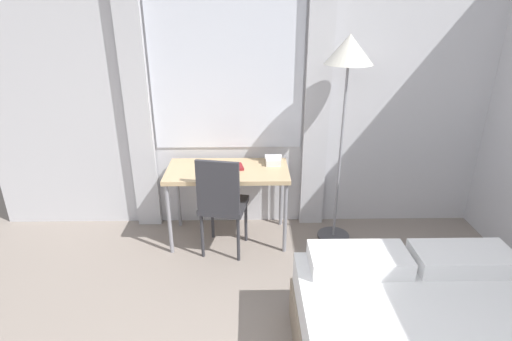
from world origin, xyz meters
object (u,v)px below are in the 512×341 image
object	(u,v)px
desk_chair	(222,201)
telephone	(273,160)
book	(229,167)
standing_lamp	(348,66)
desk	(228,175)

from	to	relation	value
desk_chair	telephone	distance (m)	0.67
telephone	book	size ratio (longest dim) A/B	0.64
telephone	standing_lamp	bearing A→B (deg)	-13.94
desk_chair	desk	bearing A→B (deg)	91.55
desk	book	world-z (taller)	book
desk_chair	telephone	xyz separation A→B (m)	(0.49, 0.40, 0.24)
desk	desk_chair	size ratio (longest dim) A/B	1.18
telephone	book	bearing A→B (deg)	-163.78
desk	desk_chair	distance (m)	0.30
desk_chair	standing_lamp	bearing A→B (deg)	24.01
desk	book	distance (m)	0.08
desk_chair	telephone	world-z (taller)	desk_chair
standing_lamp	telephone	xyz separation A→B (m)	(-0.61, 0.15, -0.92)
standing_lamp	desk	bearing A→B (deg)	179.12
standing_lamp	book	distance (m)	1.40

